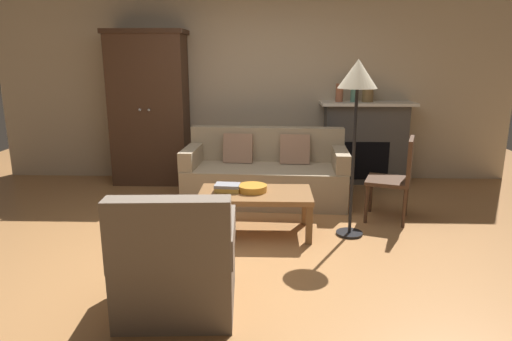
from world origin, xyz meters
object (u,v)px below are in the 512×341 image
at_px(mantel_vase_bronze, 368,94).
at_px(floor_lamp, 357,85).
at_px(side_chair_wooden, 398,174).
at_px(fruit_bowl, 252,188).
at_px(coffee_table, 255,197).
at_px(mantel_vase_terracotta, 339,93).
at_px(book_stack, 228,188).
at_px(mantel_vase_jade, 354,92).
at_px(armchair_near_left, 177,266).
at_px(armoire, 150,108).
at_px(couch, 265,175).
at_px(fireplace, 365,142).

bearing_deg(mantel_vase_bronze, floor_lamp, -104.92).
bearing_deg(side_chair_wooden, fruit_bowl, -166.21).
bearing_deg(floor_lamp, mantel_vase_bronze, 75.08).
distance_m(coffee_table, mantel_vase_terracotta, 2.38).
xyz_separation_m(book_stack, side_chair_wooden, (1.75, 0.37, 0.05)).
xyz_separation_m(fruit_bowl, floor_lamp, (0.96, -0.05, 1.00)).
bearing_deg(fruit_bowl, mantel_vase_bronze, 52.21).
distance_m(mantel_vase_jade, armchair_near_left, 3.89).
distance_m(armoire, coffee_table, 2.49).
height_order(couch, fruit_bowl, couch).
height_order(couch, mantel_vase_jade, mantel_vase_jade).
distance_m(couch, mantel_vase_bronze, 1.86).
bearing_deg(fruit_bowl, armoire, 128.45).
distance_m(coffee_table, floor_lamp, 1.43).
xyz_separation_m(fruit_bowl, mantel_vase_terracotta, (1.10, 1.91, 0.79)).
height_order(fireplace, mantel_vase_terracotta, mantel_vase_terracotta).
relative_size(mantel_vase_bronze, side_chair_wooden, 0.25).
height_order(book_stack, side_chair_wooden, side_chair_wooden).
xyz_separation_m(coffee_table, mantel_vase_jade, (1.27, 1.93, 0.88)).
distance_m(book_stack, mantel_vase_jade, 2.58).
bearing_deg(fireplace, floor_lamp, -104.79).
bearing_deg(mantel_vase_bronze, armchair_near_left, -120.10).
distance_m(armchair_near_left, side_chair_wooden, 2.68).
distance_m(book_stack, armchair_near_left, 1.45).
bearing_deg(armoire, couch, -26.99).
xyz_separation_m(armoire, couch, (1.59, -0.81, -0.71)).
xyz_separation_m(mantel_vase_terracotta, mantel_vase_bronze, (0.38, 0.00, -0.01)).
bearing_deg(couch, armchair_near_left, -103.08).
bearing_deg(couch, fireplace, 33.04).
bearing_deg(mantel_vase_bronze, couch, -147.50).
bearing_deg(book_stack, mantel_vase_bronze, 47.97).
relative_size(armoire, mantel_vase_bronze, 9.32).
bearing_deg(armoire, fireplace, 1.51).
height_order(coffee_table, mantel_vase_jade, mantel_vase_jade).
distance_m(book_stack, mantel_vase_terracotta, 2.47).
relative_size(book_stack, mantel_vase_bronze, 1.17).
height_order(book_stack, mantel_vase_bronze, mantel_vase_bronze).
relative_size(coffee_table, book_stack, 4.27).
height_order(couch, coffee_table, couch).
height_order(book_stack, floor_lamp, floor_lamp).
bearing_deg(fireplace, couch, -146.96).
xyz_separation_m(armoire, side_chair_wooden, (2.98, -1.48, -0.52)).
height_order(armoire, mantel_vase_terracotta, armoire).
distance_m(armoire, mantel_vase_terracotta, 2.58).
bearing_deg(mantel_vase_terracotta, armchair_near_left, -114.98).
bearing_deg(coffee_table, side_chair_wooden, 14.87).
bearing_deg(coffee_table, book_stack, 175.84).
relative_size(mantel_vase_terracotta, mantel_vase_bronze, 1.10).
xyz_separation_m(book_stack, mantel_vase_jade, (1.54, 1.91, 0.79)).
height_order(armoire, armchair_near_left, armoire).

